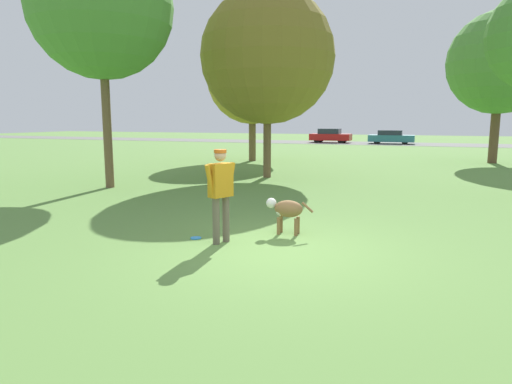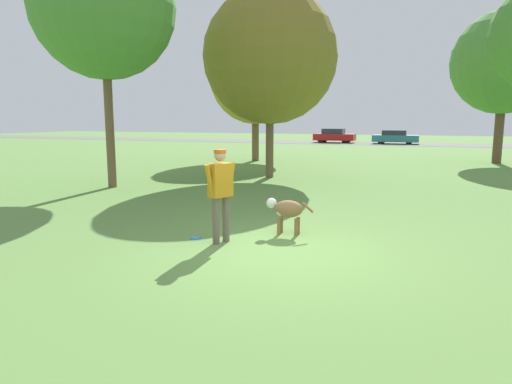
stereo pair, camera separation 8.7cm
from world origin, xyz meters
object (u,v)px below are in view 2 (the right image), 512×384
person (220,188)px  tree_near_left (104,7)px  tree_far_left (255,79)px  frisbee (196,238)px  tree_mid_center (270,57)px  parked_car_red (334,136)px  dog (286,210)px  parked_car_teal (395,137)px  tree_far_right (505,62)px

person → tree_near_left: tree_near_left is taller
tree_far_left → frisbee: bearing=-72.8°
tree_mid_center → parked_car_red: tree_mid_center is taller
dog → parked_car_teal: 34.94m
tree_far_left → tree_mid_center: tree_mid_center is taller
frisbee → tree_near_left: 9.52m
dog → tree_mid_center: 9.79m
frisbee → tree_mid_center: (-1.76, 9.22, 4.57)m
person → tree_far_right: bearing=4.3°
parked_car_red → dog: bearing=-79.3°
person → tree_mid_center: tree_mid_center is taller
dog → parked_car_red: (-6.20, 35.10, 0.17)m
tree_near_left → tree_far_left: bearing=85.0°
frisbee → tree_far_left: bearing=107.2°
frisbee → parked_car_teal: parked_car_teal is taller
tree_near_left → parked_car_red: 31.61m
parked_car_red → person: bearing=-81.0°
frisbee → parked_car_red: (-4.69, 36.05, 0.65)m
tree_far_left → parked_car_teal: bearing=74.0°
dog → tree_near_left: 9.84m
tree_near_left → parked_car_teal: 32.15m
person → parked_car_teal: (0.34, 35.99, -0.42)m
parked_car_teal → tree_mid_center: bearing=-96.5°
tree_far_left → tree_mid_center: bearing=-64.3°
dog → person: bearing=46.5°
tree_mid_center → frisbee: bearing=-79.2°
tree_near_left → tree_far_right: tree_near_left is taller
tree_far_right → parked_car_teal: (-6.32, 17.09, -4.43)m
tree_mid_center → parked_car_red: size_ratio=1.85×
frisbee → tree_mid_center: 10.44m
frisbee → parked_car_red: parked_car_red is taller
tree_near_left → frisbee: bearing=-40.0°
person → parked_car_red: (-5.27, 36.16, -0.37)m
person → parked_car_teal: size_ratio=0.43×
tree_far_right → parked_car_red: size_ratio=1.98×
dog → parked_car_teal: size_ratio=0.24×
tree_near_left → parked_car_red: tree_near_left is taller
tree_far_left → tree_far_right: size_ratio=0.89×
parked_car_teal → tree_far_right: bearing=-70.5°
tree_mid_center → tree_far_right: (9.01, 9.57, 0.46)m
tree_far_right → tree_mid_center: bearing=-133.3°
person → tree_far_left: bearing=42.8°
parked_car_teal → frisbee: bearing=-92.2°
person → frisbee: person is taller
tree_mid_center → parked_car_teal: bearing=84.3°
person → parked_car_teal: person is taller
tree_near_left → dog: bearing=-28.2°
frisbee → parked_car_teal: 35.90m
frisbee → tree_far_left: size_ratio=0.03×
tree_mid_center → parked_car_teal: size_ratio=1.76×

